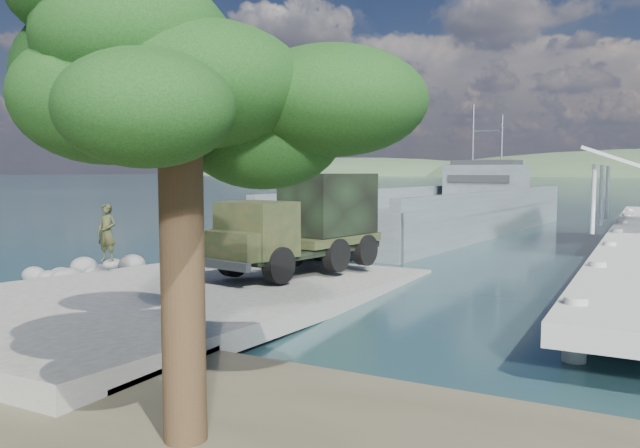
# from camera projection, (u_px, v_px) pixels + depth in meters

# --- Properties ---
(ground) EXTENTS (1400.00, 1400.00, 0.00)m
(ground) POSITION_uv_depth(u_px,v_px,m) (209.00, 296.00, 20.48)
(ground) COLOR #1C3945
(ground) RESTS_ON ground
(boat_ramp) EXTENTS (10.00, 18.00, 0.50)m
(boat_ramp) POSITION_uv_depth(u_px,v_px,m) (188.00, 293.00, 19.58)
(boat_ramp) COLOR slate
(boat_ramp) RESTS_ON ground
(shoreline_rocks) EXTENTS (3.20, 5.60, 0.90)m
(shoreline_rocks) POSITION_uv_depth(u_px,v_px,m) (87.00, 278.00, 23.82)
(shoreline_rocks) COLOR #5B5B58
(shoreline_rocks) RESTS_ON ground
(landing_craft) EXTENTS (11.51, 35.02, 10.23)m
(landing_craft) POSITION_uv_depth(u_px,v_px,m) (437.00, 220.00, 41.67)
(landing_craft) COLOR #4C575A
(landing_craft) RESTS_ON ground
(military_truck) EXTENTS (3.60, 7.81, 3.49)m
(military_truck) POSITION_uv_depth(u_px,v_px,m) (307.00, 222.00, 22.52)
(military_truck) COLOR black
(military_truck) RESTS_ON boat_ramp
(soldier) EXTENTS (0.80, 0.58, 2.05)m
(soldier) POSITION_uv_depth(u_px,v_px,m) (107.00, 243.00, 22.12)
(soldier) COLOR black
(soldier) RESTS_ON boat_ramp
(overhang_tree) EXTENTS (7.49, 6.90, 6.80)m
(overhang_tree) POSITION_uv_depth(u_px,v_px,m) (172.00, 73.00, 8.75)
(overhang_tree) COLOR #372716
(overhang_tree) RESTS_ON ground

